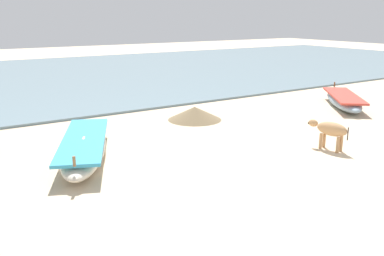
# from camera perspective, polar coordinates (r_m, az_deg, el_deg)

# --- Properties ---
(ground) EXTENTS (80.00, 80.00, 0.00)m
(ground) POSITION_cam_1_polar(r_m,az_deg,el_deg) (8.40, 14.17, -8.10)
(ground) COLOR beige
(sea_water) EXTENTS (60.00, 20.00, 0.08)m
(sea_water) POSITION_cam_1_polar(r_m,az_deg,el_deg) (23.89, -18.41, 6.70)
(sea_water) COLOR slate
(sea_water) RESTS_ON ground
(fishing_boat_0) EXTENTS (3.03, 3.43, 0.65)m
(fishing_boat_0) POSITION_cam_1_polar(r_m,az_deg,el_deg) (16.26, 20.06, 3.62)
(fishing_boat_0) COLOR #8CA5B7
(fishing_boat_0) RESTS_ON ground
(fishing_boat_4) EXTENTS (2.56, 4.23, 0.68)m
(fishing_boat_4) POSITION_cam_1_polar(r_m,az_deg,el_deg) (10.13, -14.54, -2.49)
(fishing_boat_4) COLOR beige
(fishing_boat_4) RESTS_ON ground
(calf_far_tan) EXTENTS (0.46, 1.09, 0.71)m
(calf_far_tan) POSITION_cam_1_polar(r_m,az_deg,el_deg) (10.85, 18.44, -0.25)
(calf_far_tan) COLOR tan
(calf_far_tan) RESTS_ON ground
(debris_pile_0) EXTENTS (2.38, 2.38, 0.43)m
(debris_pile_0) POSITION_cam_1_polar(r_m,az_deg,el_deg) (13.35, 0.37, 2.03)
(debris_pile_0) COLOR #7A6647
(debris_pile_0) RESTS_ON ground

